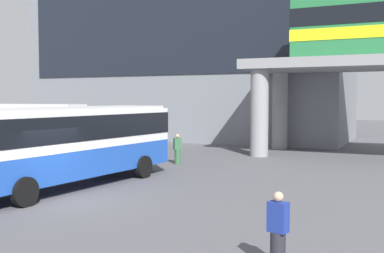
# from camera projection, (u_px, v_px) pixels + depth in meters

# --- Properties ---
(ground_plane) EXTENTS (120.00, 120.00, 0.00)m
(ground_plane) POSITION_uv_depth(u_px,v_px,m) (187.00, 165.00, 25.45)
(ground_plane) COLOR #515156
(station_building) EXTENTS (28.20, 11.26, 20.32)m
(station_building) POSITION_uv_depth(u_px,v_px,m) (189.00, 26.00, 43.24)
(station_building) COLOR slate
(station_building) RESTS_ON ground_plane
(bus_main) EXTENTS (3.49, 11.22, 3.22)m
(bus_main) POSITION_uv_depth(u_px,v_px,m) (65.00, 138.00, 18.72)
(bus_main) COLOR #1E4CB2
(bus_main) RESTS_ON ground_plane
(bus_secondary) EXTENTS (11.33, 4.85, 3.22)m
(bus_secondary) POSITION_uv_depth(u_px,v_px,m) (0.00, 124.00, 29.16)
(bus_secondary) COLOR red
(bus_secondary) RESTS_ON ground_plane
(pedestrian_near_building) EXTENTS (0.47, 0.46, 1.64)m
(pedestrian_near_building) POSITION_uv_depth(u_px,v_px,m) (177.00, 150.00, 25.59)
(pedestrian_near_building) COLOR #33663F
(pedestrian_near_building) RESTS_ON ground_plane
(pedestrian_by_bike_rack) EXTENTS (0.45, 0.35, 1.64)m
(pedestrian_by_bike_rack) POSITION_uv_depth(u_px,v_px,m) (278.00, 233.00, 9.80)
(pedestrian_by_bike_rack) COLOR #26262D
(pedestrian_by_bike_rack) RESTS_ON ground_plane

